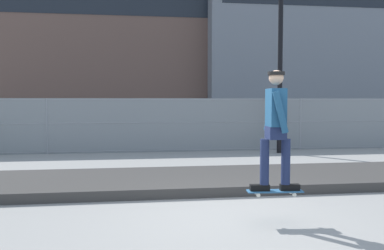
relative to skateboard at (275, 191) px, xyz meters
name	(u,v)px	position (x,y,z in m)	size (l,w,h in m)	color
ground_plane	(238,219)	(-0.47, 0.28, -0.47)	(120.00, 120.00, 0.00)	gray
gravel_berm	(208,180)	(-0.47, 2.83, -0.37)	(16.23, 2.45, 0.19)	#3D3A38
skateboard	(275,191)	(0.00, 0.00, 0.00)	(0.81, 0.27, 0.07)	#2D608C
skater	(276,123)	(0.00, 0.00, 0.99)	(0.73, 0.60, 1.73)	black
chain_fence	(179,125)	(-0.47, 8.33, 0.47)	(26.51, 0.06, 1.85)	gray
street_lamp	(281,27)	(2.85, 7.52, 3.74)	(0.44, 0.44, 6.76)	black
parked_car_near	(79,125)	(-4.14, 10.61, 0.37)	(4.46, 2.07, 1.66)	black
parked_car_mid	(230,123)	(1.91, 10.63, 0.37)	(4.51, 2.16, 1.66)	navy
parked_car_far	(378,122)	(8.31, 10.38, 0.37)	(4.54, 2.23, 1.66)	#566B4C
library_building	(88,36)	(-7.01, 40.19, 8.28)	(30.69, 15.00, 17.50)	brown
office_block	(306,29)	(16.44, 36.33, 9.05)	(22.93, 11.66, 19.02)	slate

